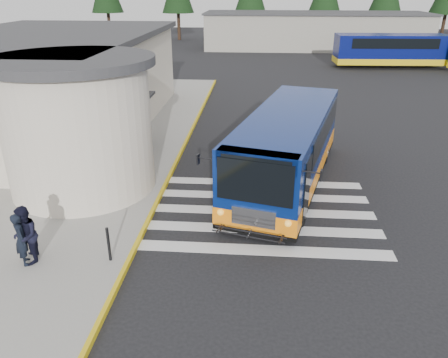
# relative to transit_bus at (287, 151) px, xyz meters

# --- Properties ---
(ground) EXTENTS (140.00, 140.00, 0.00)m
(ground) POSITION_rel_transit_bus_xyz_m (-0.58, -1.66, -1.36)
(ground) COLOR black
(ground) RESTS_ON ground
(sidewalk) EXTENTS (10.00, 34.00, 0.15)m
(sidewalk) POSITION_rel_transit_bus_xyz_m (-9.58, 2.34, -1.28)
(sidewalk) COLOR gray
(sidewalk) RESTS_ON ground
(curb_strip) EXTENTS (0.12, 34.00, 0.16)m
(curb_strip) POSITION_rel_transit_bus_xyz_m (-4.63, 2.34, -1.28)
(curb_strip) COLOR gold
(curb_strip) RESTS_ON ground
(station_building) EXTENTS (12.70, 18.70, 4.80)m
(station_building) POSITION_rel_transit_bus_xyz_m (-11.42, 5.25, 1.21)
(station_building) COLOR beige
(station_building) RESTS_ON ground
(crosswalk) EXTENTS (8.00, 5.35, 0.01)m
(crosswalk) POSITION_rel_transit_bus_xyz_m (-1.08, -2.46, -1.35)
(crosswalk) COLOR silver
(crosswalk) RESTS_ON ground
(depot_building) EXTENTS (26.40, 8.40, 4.20)m
(depot_building) POSITION_rel_transit_bus_xyz_m (5.42, 40.34, 0.75)
(depot_building) COLOR gray
(depot_building) RESTS_ON ground
(transit_bus) EXTENTS (5.39, 10.35, 2.84)m
(transit_bus) POSITION_rel_transit_bus_xyz_m (0.00, 0.00, 0.00)
(transit_bus) COLOR navy
(transit_bus) RESTS_ON ground
(pedestrian_a) EXTENTS (0.61, 0.67, 1.53)m
(pedestrian_a) POSITION_rel_transit_bus_xyz_m (-7.38, -6.21, -0.44)
(pedestrian_a) COLOR black
(pedestrian_a) RESTS_ON sidewalk
(pedestrian_b) EXTENTS (0.91, 1.00, 1.68)m
(pedestrian_b) POSITION_rel_transit_bus_xyz_m (-7.29, -6.14, -0.37)
(pedestrian_b) COLOR black
(pedestrian_b) RESTS_ON sidewalk
(bollard) EXTENTS (0.08, 0.08, 1.02)m
(bollard) POSITION_rel_transit_bus_xyz_m (-5.12, -5.90, -0.70)
(bollard) COLOR black
(bollard) RESTS_ON sidewalk
(far_bus_a) EXTENTS (10.12, 3.20, 2.59)m
(far_bus_a) POSITION_rel_transit_bus_xyz_m (10.96, 27.26, 0.32)
(far_bus_a) COLOR #060E51
(far_bus_a) RESTS_ON ground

